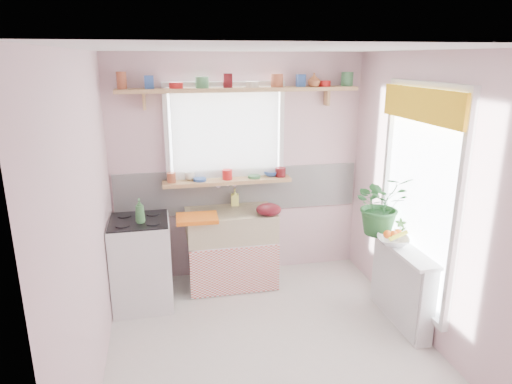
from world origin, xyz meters
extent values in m
plane|color=silver|center=(0.00, 0.00, 0.00)|extent=(3.20, 3.20, 0.00)
plane|color=white|center=(0.00, 0.00, 2.50)|extent=(3.20, 3.20, 0.00)
plane|color=beige|center=(0.00, 1.60, 1.25)|extent=(2.80, 0.00, 2.80)
plane|color=beige|center=(0.00, -1.60, 1.25)|extent=(2.80, 0.00, 2.80)
plane|color=beige|center=(-1.40, 0.00, 1.25)|extent=(0.00, 3.20, 3.20)
plane|color=beige|center=(1.40, 0.00, 1.25)|extent=(0.00, 3.20, 3.20)
cube|color=white|center=(0.00, 1.59, 1.00)|extent=(2.74, 0.03, 0.50)
cube|color=pink|center=(0.00, 1.58, 0.80)|extent=(2.74, 0.02, 0.12)
cube|color=white|center=(-0.15, 1.60, 1.65)|extent=(1.20, 0.01, 1.00)
cube|color=white|center=(-0.15, 1.53, 1.65)|extent=(1.15, 0.02, 0.95)
cube|color=white|center=(1.40, 0.20, 1.25)|extent=(0.01, 1.10, 1.90)
cube|color=yellow|center=(1.31, 0.20, 2.06)|extent=(0.03, 1.20, 0.28)
cube|color=white|center=(-0.15, 1.30, 0.28)|extent=(0.85, 0.55, 0.55)
cube|color=#DC4E40|center=(-0.15, 1.02, 0.28)|extent=(0.95, 0.02, 0.53)
cube|color=beige|center=(-0.15, 1.30, 0.70)|extent=(0.95, 0.55, 0.30)
cylinder|color=silver|center=(-0.15, 1.55, 1.10)|extent=(0.03, 0.22, 0.03)
cube|color=white|center=(-1.10, 1.05, 0.45)|extent=(0.58, 0.58, 0.90)
cube|color=black|center=(-1.10, 1.05, 0.91)|extent=(0.56, 0.56, 0.02)
cylinder|color=black|center=(-1.24, 0.91, 0.92)|extent=(0.14, 0.14, 0.01)
cylinder|color=black|center=(-0.96, 0.91, 0.92)|extent=(0.14, 0.14, 0.01)
cylinder|color=black|center=(-1.24, 1.19, 0.92)|extent=(0.14, 0.14, 0.01)
cylinder|color=black|center=(-0.96, 1.19, 0.92)|extent=(0.14, 0.14, 0.01)
cube|color=white|center=(1.30, 0.20, 0.38)|extent=(0.15, 0.90, 0.75)
cube|color=white|center=(1.27, 0.20, 0.76)|extent=(0.22, 0.95, 0.03)
cube|color=tan|center=(-0.15, 1.48, 1.14)|extent=(1.40, 0.22, 0.04)
cube|color=tan|center=(0.00, 1.47, 2.12)|extent=(2.52, 0.24, 0.04)
cylinder|color=#A55133|center=(-1.18, 1.47, 2.20)|extent=(0.11, 0.11, 0.12)
cylinder|color=#3359A5|center=(-0.92, 1.47, 2.20)|extent=(0.11, 0.11, 0.12)
cylinder|color=red|center=(-0.66, 1.47, 2.17)|extent=(0.11, 0.11, 0.06)
cylinder|color=#3F7F4C|center=(-0.39, 1.47, 2.20)|extent=(0.11, 0.11, 0.12)
cylinder|color=#590F14|center=(-0.13, 1.47, 2.20)|extent=(0.11, 0.11, 0.12)
cylinder|color=silver|center=(0.13, 1.47, 2.17)|extent=(0.11, 0.11, 0.06)
cylinder|color=#A55133|center=(0.39, 1.47, 2.20)|extent=(0.11, 0.11, 0.12)
cylinder|color=#3359A5|center=(0.66, 1.47, 2.20)|extent=(0.11, 0.11, 0.12)
cylinder|color=red|center=(0.92, 1.47, 2.17)|extent=(0.11, 0.11, 0.06)
cylinder|color=#3F7F4C|center=(1.18, 1.47, 2.20)|extent=(0.11, 0.11, 0.12)
cylinder|color=#A55133|center=(-0.77, 1.48, 1.22)|extent=(0.11, 0.11, 0.12)
cylinder|color=#3359A5|center=(-0.46, 1.48, 1.22)|extent=(0.11, 0.11, 0.12)
cylinder|color=red|center=(-0.15, 1.48, 1.19)|extent=(0.11, 0.11, 0.06)
cylinder|color=#3F7F4C|center=(0.16, 1.48, 1.22)|extent=(0.11, 0.11, 0.12)
cylinder|color=#590F14|center=(0.47, 1.48, 1.22)|extent=(0.11, 0.11, 0.12)
cube|color=orange|center=(-0.53, 1.10, 0.87)|extent=(0.43, 0.33, 0.04)
ellipsoid|color=#550E16|center=(0.22, 1.10, 0.91)|extent=(0.29, 0.29, 0.12)
imported|color=#245A29|center=(1.21, 0.55, 1.08)|extent=(0.56, 0.49, 0.61)
imported|color=silver|center=(1.21, 0.27, 0.81)|extent=(0.37, 0.37, 0.07)
imported|color=#3B6F2C|center=(1.33, 0.36, 0.88)|extent=(0.12, 0.10, 0.21)
imported|color=#F7FE71|center=(-0.07, 1.50, 0.94)|extent=(0.09, 0.10, 0.19)
imported|color=white|center=(-0.55, 1.54, 1.20)|extent=(0.14, 0.14, 0.09)
imported|color=#385FB7|center=(0.36, 1.54, 1.19)|extent=(0.23, 0.23, 0.06)
imported|color=#9B562F|center=(0.78, 1.41, 2.21)|extent=(0.14, 0.14, 0.14)
imported|color=#3C7940|center=(-1.08, 0.97, 1.04)|extent=(0.10, 0.10, 0.24)
sphere|color=#FE6115|center=(1.21, 0.27, 0.87)|extent=(0.08, 0.08, 0.08)
sphere|color=#FE6115|center=(1.27, 0.30, 0.87)|extent=(0.08, 0.08, 0.08)
sphere|color=#FE6115|center=(1.16, 0.29, 0.87)|extent=(0.08, 0.08, 0.08)
cylinder|color=yellow|center=(1.23, 0.22, 0.88)|extent=(0.18, 0.04, 0.10)
camera|label=1|loc=(-0.86, -3.29, 2.44)|focal=32.00mm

